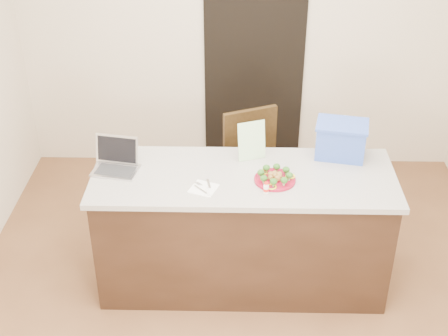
{
  "coord_description": "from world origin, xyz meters",
  "views": [
    {
      "loc": [
        -0.05,
        -3.31,
        3.17
      ],
      "look_at": [
        -0.13,
        0.2,
        1.01
      ],
      "focal_mm": 50.0,
      "sensor_mm": 36.0,
      "label": 1
    }
  ],
  "objects_px": {
    "laptop": "(116,160)",
    "plate": "(275,179)",
    "napkin": "(204,189)",
    "yogurt_bottle": "(266,189)",
    "chair": "(250,165)",
    "island": "(243,229)",
    "blue_box": "(341,139)"
  },
  "relations": [
    {
      "from": "blue_box",
      "to": "island",
      "type": "bearing_deg",
      "value": -146.53
    },
    {
      "from": "yogurt_bottle",
      "to": "blue_box",
      "type": "height_order",
      "value": "blue_box"
    },
    {
      "from": "plate",
      "to": "napkin",
      "type": "xyz_separation_m",
      "value": [
        -0.47,
        -0.11,
        -0.01
      ]
    },
    {
      "from": "napkin",
      "to": "yogurt_bottle",
      "type": "xyz_separation_m",
      "value": [
        0.4,
        -0.03,
        0.03
      ]
    },
    {
      "from": "chair",
      "to": "napkin",
      "type": "bearing_deg",
      "value": -132.84
    },
    {
      "from": "island",
      "to": "chair",
      "type": "xyz_separation_m",
      "value": [
        0.06,
        0.7,
        0.11
      ]
    },
    {
      "from": "plate",
      "to": "laptop",
      "type": "height_order",
      "value": "laptop"
    },
    {
      "from": "plate",
      "to": "napkin",
      "type": "relative_size",
      "value": 1.7
    },
    {
      "from": "plate",
      "to": "yogurt_bottle",
      "type": "distance_m",
      "value": 0.16
    },
    {
      "from": "blue_box",
      "to": "plate",
      "type": "bearing_deg",
      "value": -132.79
    },
    {
      "from": "plate",
      "to": "blue_box",
      "type": "relative_size",
      "value": 0.7
    },
    {
      "from": "island",
      "to": "laptop",
      "type": "height_order",
      "value": "laptop"
    },
    {
      "from": "yogurt_bottle",
      "to": "island",
      "type": "bearing_deg",
      "value": 124.25
    },
    {
      "from": "napkin",
      "to": "plate",
      "type": "bearing_deg",
      "value": 13.05
    },
    {
      "from": "laptop",
      "to": "chair",
      "type": "bearing_deg",
      "value": 44.5
    },
    {
      "from": "yogurt_bottle",
      "to": "chair",
      "type": "relative_size",
      "value": 0.08
    },
    {
      "from": "napkin",
      "to": "blue_box",
      "type": "height_order",
      "value": "blue_box"
    },
    {
      "from": "island",
      "to": "napkin",
      "type": "xyz_separation_m",
      "value": [
        -0.26,
        -0.17,
        0.46
      ]
    },
    {
      "from": "island",
      "to": "plate",
      "type": "relative_size",
      "value": 7.45
    },
    {
      "from": "plate",
      "to": "yogurt_bottle",
      "type": "relative_size",
      "value": 3.54
    },
    {
      "from": "blue_box",
      "to": "chair",
      "type": "height_order",
      "value": "blue_box"
    },
    {
      "from": "yogurt_bottle",
      "to": "chair",
      "type": "bearing_deg",
      "value": 95.47
    },
    {
      "from": "yogurt_bottle",
      "to": "plate",
      "type": "bearing_deg",
      "value": 66.01
    },
    {
      "from": "island",
      "to": "plate",
      "type": "xyz_separation_m",
      "value": [
        0.21,
        -0.07,
        0.47
      ]
    },
    {
      "from": "island",
      "to": "blue_box",
      "type": "relative_size",
      "value": 5.18
    },
    {
      "from": "napkin",
      "to": "chair",
      "type": "height_order",
      "value": "chair"
    },
    {
      "from": "napkin",
      "to": "laptop",
      "type": "height_order",
      "value": "laptop"
    },
    {
      "from": "laptop",
      "to": "plate",
      "type": "bearing_deg",
      "value": 3.02
    },
    {
      "from": "island",
      "to": "chair",
      "type": "distance_m",
      "value": 0.71
    },
    {
      "from": "napkin",
      "to": "laptop",
      "type": "relative_size",
      "value": 0.49
    },
    {
      "from": "island",
      "to": "blue_box",
      "type": "height_order",
      "value": "blue_box"
    },
    {
      "from": "yogurt_bottle",
      "to": "chair",
      "type": "height_order",
      "value": "chair"
    }
  ]
}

